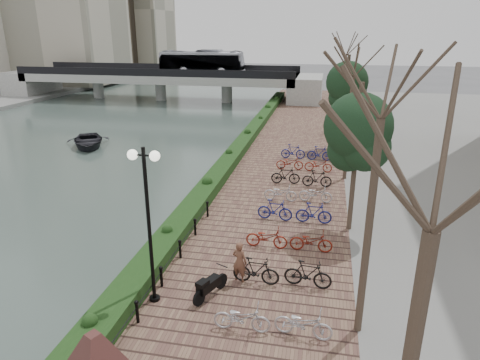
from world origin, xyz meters
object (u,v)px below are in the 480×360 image
(pedestrian, at_px, (240,262))
(boat, at_px, (88,141))
(lamppost, at_px, (147,195))
(motorcycle, at_px, (211,285))

(pedestrian, height_order, boat, pedestrian)
(lamppost, distance_m, motorcycle, 3.79)
(motorcycle, relative_size, boat, 0.31)
(pedestrian, relative_size, boat, 0.32)
(lamppost, bearing_deg, boat, 125.24)
(lamppost, height_order, pedestrian, lamppost)
(lamppost, bearing_deg, pedestrian, 33.60)
(lamppost, xyz_separation_m, boat, (-13.38, 18.94, -3.74))
(motorcycle, xyz_separation_m, pedestrian, (0.76, 1.15, 0.30))
(motorcycle, xyz_separation_m, boat, (-15.16, 18.39, -0.45))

